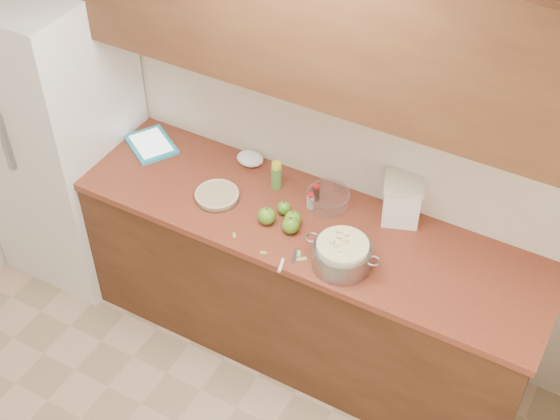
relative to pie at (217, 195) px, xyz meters
The scene contains 22 objects.
room_shell 1.50m from the pie, 74.84° to the right, with size 3.60×3.60×3.60m.
counter_run 0.62m from the pie, 10.49° to the left, with size 2.64×0.68×0.92m.
upper_cabinets 1.10m from the pie, 30.65° to the left, with size 2.60×0.34×0.70m, color brown.
fridge 1.06m from the pie, behind, with size 0.70×0.70×1.80m, color white.
pie is the anchor object (origin of this frame).
colander 0.76m from the pie, ahead, with size 0.37×0.27×0.14m.
flour_canister 0.92m from the pie, 20.27° to the left, with size 0.24×0.24×0.23m.
tablet 0.58m from the pie, 160.95° to the left, with size 0.35×0.33×0.02m.
paring_knife 0.57m from the pie, 25.28° to the right, with size 0.06×0.17×0.02m.
lemon_bottle 0.32m from the pie, 45.88° to the left, with size 0.06×0.06×0.15m.
cinnamon_shaker 0.47m from the pie, 20.58° to the left, with size 0.04×0.04×0.09m.
vanilla_bottle 0.50m from the pie, 27.81° to the left, with size 0.03×0.03×0.09m.
mixing_bowl 0.56m from the pie, 23.97° to the left, with size 0.22×0.22×0.08m.
paper_towel 0.32m from the pie, 89.41° to the left, with size 0.15×0.12×0.06m, color white.
apple_left 0.35m from the pie, 10.80° to the left, with size 0.07×0.07×0.08m.
apple_center 0.43m from the pie, ahead, with size 0.08×0.08×0.09m.
apple_front 0.31m from the pie, ahead, with size 0.09×0.09×0.10m.
apple_extra 0.44m from the pie, ahead, with size 0.09×0.09×0.10m.
peel_a 0.56m from the pie, 14.93° to the right, with size 0.04×0.02×0.00m, color #83B658.
peel_b 0.60m from the pie, 16.48° to the right, with size 0.05×0.02×0.00m, color #83B658.
peel_c 0.29m from the pie, 40.94° to the right, with size 0.03×0.01×0.00m, color #83B658.
peel_d 0.45m from the pie, 28.92° to the right, with size 0.03×0.01×0.00m, color #83B658.
Camera 1 is at (1.32, -1.00, 3.55)m, focal length 50.00 mm.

